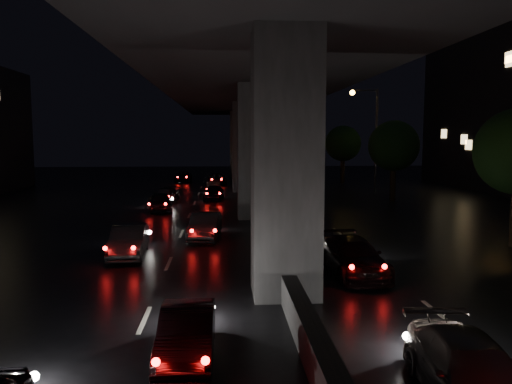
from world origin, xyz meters
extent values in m
plane|color=black|center=(0.00, 0.00, 0.00)|extent=(120.00, 120.00, 0.00)
cube|color=#2E2E31|center=(0.00, -10.00, 4.00)|extent=(2.00, 2.00, 8.00)
cube|color=#2E2E31|center=(0.00, 5.00, 4.00)|extent=(2.00, 2.00, 8.00)
cube|color=#2E2E31|center=(0.00, 20.00, 4.00)|extent=(2.00, 2.00, 8.00)
cube|color=#2E2E31|center=(0.00, 35.00, 4.00)|extent=(2.00, 2.00, 8.00)
cube|color=black|center=(0.00, 5.00, 8.75)|extent=(12.00, 80.00, 1.50)
cube|color=#2E2E31|center=(-5.80, 5.00, 10.00)|extent=(0.40, 80.00, 1.00)
cube|color=#2E2E31|center=(5.80, 5.00, 10.00)|extent=(0.40, 80.00, 1.00)
cube|color=#2E2E31|center=(0.00, 5.00, 0.42)|extent=(0.45, 70.00, 0.85)
cylinder|color=black|center=(11.00, 12.00, 1.40)|extent=(0.44, 0.44, 2.80)
sphere|color=black|center=(11.00, 12.00, 4.22)|extent=(3.80, 3.80, 3.80)
cylinder|color=black|center=(11.00, 28.00, 1.40)|extent=(0.44, 0.44, 2.80)
sphere|color=black|center=(11.00, 28.00, 4.22)|extent=(3.80, 3.80, 3.80)
cylinder|color=#2D2D33|center=(11.50, 18.00, 4.50)|extent=(0.18, 0.18, 9.00)
cube|color=#2D2D33|center=(10.40, 18.00, 8.90)|extent=(2.40, 0.10, 0.10)
sphere|color=gold|center=(9.30, 18.00, 8.70)|extent=(0.44, 0.44, 0.44)
imported|color=black|center=(-2.70, -14.33, 0.55)|extent=(1.18, 3.35, 1.10)
imported|color=#5C5450|center=(2.55, -16.68, 0.59)|extent=(1.93, 4.15, 1.17)
imported|color=black|center=(2.67, -7.94, 0.63)|extent=(2.00, 4.45, 1.27)
imported|color=black|center=(-5.75, -4.65, 0.62)|extent=(1.52, 3.83, 1.24)
imported|color=black|center=(-2.77, -1.32, 0.61)|extent=(1.64, 3.82, 1.22)
imported|color=black|center=(-5.98, 7.96, 0.61)|extent=(1.90, 3.73, 1.22)
imported|color=black|center=(-6.23, 12.36, 0.54)|extent=(2.32, 3.97, 1.08)
imported|color=black|center=(-2.61, 13.83, 0.58)|extent=(1.72, 3.51, 1.15)
imported|color=#625E55|center=(-2.70, 17.19, 0.56)|extent=(1.32, 3.44, 1.12)
imported|color=black|center=(-2.51, 26.68, 0.58)|extent=(2.07, 4.22, 1.15)
imported|color=black|center=(-6.23, 30.05, 0.56)|extent=(2.05, 4.14, 1.13)
imported|color=#4F5056|center=(3.10, 28.87, 0.57)|extent=(1.56, 3.45, 1.15)
camera|label=1|loc=(-1.89, -24.95, 4.81)|focal=35.00mm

